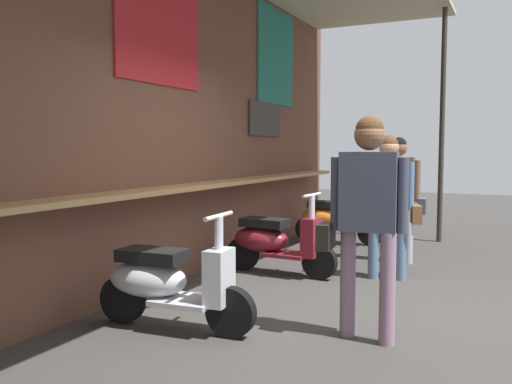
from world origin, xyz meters
TOP-DOWN VIEW (x-y plane):
  - ground_plane at (0.00, 0.00)m, footprint 28.23×28.23m
  - market_stall_facade at (0.00, 1.85)m, footprint 10.08×2.63m
  - scooter_silver at (-1.10, 1.08)m, footprint 0.49×1.40m
  - scooter_maroon at (1.06, 1.08)m, footprint 0.48×1.40m
  - scooter_orange at (3.37, 1.08)m, footprint 0.46×1.40m
  - shopper_with_handbag at (2.40, -0.10)m, footprint 0.28×0.64m
  - shopper_browsing at (1.39, -0.19)m, footprint 0.40×0.65m
  - shopper_passing at (-0.65, -0.45)m, footprint 0.30×0.67m

SIDE VIEW (x-z plane):
  - ground_plane at x=0.00m, z-range 0.00..0.00m
  - scooter_silver at x=-1.10m, z-range -0.10..0.87m
  - scooter_maroon at x=1.06m, z-range -0.10..0.87m
  - scooter_orange at x=3.37m, z-range -0.10..0.87m
  - shopper_with_handbag at x=2.40m, z-range 0.17..1.78m
  - shopper_browsing at x=1.39m, z-range 0.17..1.79m
  - shopper_passing at x=-0.65m, z-range 0.19..1.91m
  - market_stall_facade at x=0.00m, z-range 0.22..3.95m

